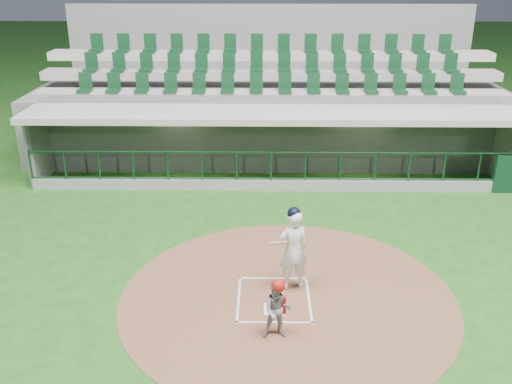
% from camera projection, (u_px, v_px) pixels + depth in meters
% --- Properties ---
extents(ground, '(120.00, 120.00, 0.00)m').
position_uv_depth(ground, '(274.00, 292.00, 12.44)').
color(ground, '#1C4D16').
rests_on(ground, ground).
extents(dirt_circle, '(7.20, 7.20, 0.01)m').
position_uv_depth(dirt_circle, '(288.00, 297.00, 12.25)').
color(dirt_circle, brown).
rests_on(dirt_circle, ground).
extents(home_plate, '(0.43, 0.43, 0.02)m').
position_uv_depth(home_plate, '(274.00, 309.00, 11.78)').
color(home_plate, white).
rests_on(home_plate, dirt_circle).
extents(batter_box_chalk, '(1.55, 1.80, 0.01)m').
position_uv_depth(batter_box_chalk, '(274.00, 299.00, 12.16)').
color(batter_box_chalk, silver).
rests_on(batter_box_chalk, ground).
extents(dugout_structure, '(16.40, 3.70, 3.00)m').
position_uv_depth(dugout_structure, '(269.00, 143.00, 19.31)').
color(dugout_structure, slate).
rests_on(dugout_structure, ground).
extents(seating_deck, '(17.00, 6.72, 5.15)m').
position_uv_depth(seating_deck, '(270.00, 108.00, 22.00)').
color(seating_deck, slate).
rests_on(seating_deck, ground).
extents(batter, '(0.93, 0.96, 1.93)m').
position_uv_depth(batter, '(293.00, 249.00, 12.23)').
color(batter, white).
rests_on(batter, dirt_circle).
extents(catcher, '(0.59, 0.47, 1.25)m').
position_uv_depth(catcher, '(278.00, 309.00, 10.73)').
color(catcher, gray).
rests_on(catcher, dirt_circle).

